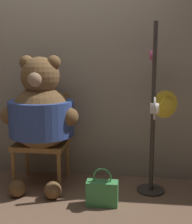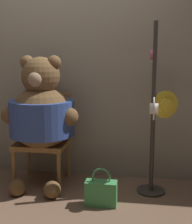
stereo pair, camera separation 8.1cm
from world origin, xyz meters
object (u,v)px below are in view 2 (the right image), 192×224
object	(u,v)px
teddy_bear	(42,113)
handbag_on_ground	(101,192)
chair	(44,134)
hat_display_rack	(156,117)

from	to	relation	value
teddy_bear	handbag_on_ground	xyz separation A→B (m)	(0.66, -0.35, -0.65)
chair	hat_display_rack	xyz separation A→B (m)	(1.17, -0.15, 0.26)
teddy_bear	hat_display_rack	world-z (taller)	hat_display_rack
chair	handbag_on_ground	size ratio (longest dim) A/B	2.69
teddy_bear	handbag_on_ground	distance (m)	0.99
chair	teddy_bear	distance (m)	0.31
handbag_on_ground	hat_display_rack	bearing A→B (deg)	37.26
hat_display_rack	handbag_on_ground	bearing A→B (deg)	-142.74
chair	handbag_on_ground	distance (m)	0.95
chair	hat_display_rack	bearing A→B (deg)	-7.25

